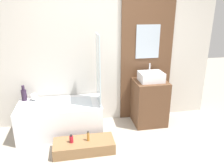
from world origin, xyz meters
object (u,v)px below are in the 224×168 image
at_px(bottle_soap_secondary, 88,136).
at_px(vase_round_light, 34,97).
at_px(sink, 151,77).
at_px(bathtub, 61,118).
at_px(vase_tall_dark, 24,94).
at_px(bottle_soap_primary, 71,139).
at_px(wooden_step_bench, 84,146).

bearing_deg(bottle_soap_secondary, vase_round_light, 135.86).
xyz_separation_m(sink, bottle_soap_secondary, (-1.16, -0.65, -0.65)).
distance_m(bathtub, bottle_soap_secondary, 0.72).
xyz_separation_m(vase_tall_dark, bottle_soap_secondary, (0.99, -0.83, -0.40)).
bearing_deg(bottle_soap_primary, bottle_soap_secondary, 0.00).
bearing_deg(wooden_step_bench, vase_tall_dark, 138.11).
relative_size(vase_round_light, bottle_soap_primary, 1.04).
relative_size(wooden_step_bench, sink, 2.19).
xyz_separation_m(wooden_step_bench, bottle_soap_secondary, (0.07, 0.00, 0.15)).
xyz_separation_m(vase_tall_dark, vase_round_light, (0.16, -0.02, -0.04)).
distance_m(bottle_soap_primary, bottle_soap_secondary, 0.24).
distance_m(sink, vase_round_light, 2.02).
bearing_deg(bottle_soap_primary, vase_round_light, 126.10).
relative_size(wooden_step_bench, vase_round_light, 7.00).
bearing_deg(bathtub, wooden_step_bench, -59.62).
height_order(bathtub, bottle_soap_secondary, bathtub).
relative_size(wooden_step_bench, vase_tall_dark, 3.39).
distance_m(bathtub, bottle_soap_primary, 0.61).
xyz_separation_m(vase_round_light, bottle_soap_primary, (0.59, -0.81, -0.38)).
xyz_separation_m(bottle_soap_primary, bottle_soap_secondary, (0.24, 0.00, 0.02)).
bearing_deg(wooden_step_bench, bottle_soap_secondary, 0.00).
distance_m(vase_round_light, bottle_soap_primary, 1.07).
relative_size(sink, bottle_soap_primary, 3.31).
distance_m(bathtub, wooden_step_bench, 0.71).
distance_m(wooden_step_bench, vase_tall_dark, 1.36).
distance_m(wooden_step_bench, vase_round_light, 1.23).
bearing_deg(sink, bottle_soap_secondary, -150.88).
xyz_separation_m(wooden_step_bench, bottle_soap_primary, (-0.18, 0.00, 0.14)).
distance_m(sink, bottle_soap_primary, 1.68).
bearing_deg(wooden_step_bench, sink, 27.78).
bearing_deg(sink, vase_tall_dark, 175.14).
bearing_deg(bathtub, bottle_soap_secondary, -55.04).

